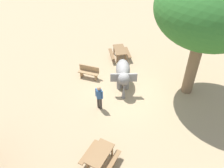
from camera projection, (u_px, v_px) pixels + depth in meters
name	position (u px, v px, depth m)	size (l,w,h in m)	color
ground_plane	(126.00, 92.00, 15.42)	(60.00, 60.00, 0.00)	tan
elephant	(123.00, 73.00, 15.19)	(2.29, 2.16, 1.67)	slate
person_handler	(99.00, 96.00, 13.73)	(0.48, 0.32, 1.62)	#3F3833
shade_tree_main	(207.00, 10.00, 12.07)	(5.63, 5.16, 7.41)	brown
wooden_bench	(89.00, 72.00, 16.27)	(1.38, 1.12, 0.88)	#9E7A51
picnic_table_near	(120.00, 51.00, 18.01)	(2.01, 2.00, 0.78)	brown
picnic_table_far	(100.00, 155.00, 11.15)	(1.97, 1.98, 0.78)	olive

